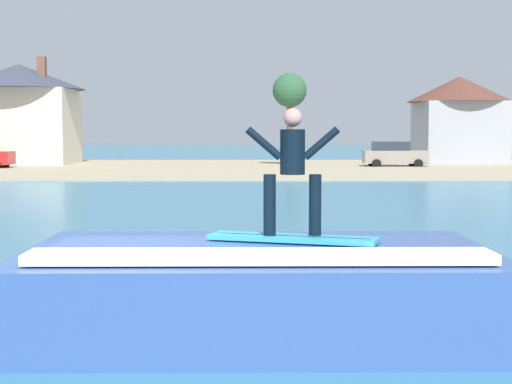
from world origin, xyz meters
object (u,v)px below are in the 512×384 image
Objects in this scene: house_with_chimney at (20,109)px; surfboard at (293,238)px; car_far_shore at (394,154)px; house_gabled_white at (459,116)px; wave_crest at (259,288)px; tree_tall_bare at (290,92)px; surfer at (293,165)px.

surfboard is at bearing -70.64° from house_with_chimney.
house_gabled_white reaches higher than car_far_shore.
house_gabled_white is at bearing 73.02° from surfboard.
house_with_chimney is (-17.38, 50.47, 3.70)m from wave_crest.
surfboard is 47.53m from tree_tall_bare.
house_gabled_white reaches higher than surfboard.
surfer is 0.36× the size of car_far_shore.
surfer is (-0.00, 0.05, 0.95)m from surfboard.
surfboard is at bearing -101.97° from car_far_shore.
house_with_chimney is at bearing -176.91° from house_gabled_white.
house_with_chimney is at bearing 109.36° from surfboard.
surfer is 54.89m from house_gabled_white.
house_with_chimney is at bearing 109.00° from wave_crest.
house_with_chimney reaches higher than surfboard.
surfer is 0.20× the size of house_gabled_white.
house_gabled_white reaches higher than tree_tall_bare.
house_gabled_white is (33.84, 1.82, -0.49)m from house_with_chimney.
wave_crest is 0.90× the size of tree_tall_bare.
surfer is 47.35m from car_far_shore.
surfer is 0.17× the size of house_with_chimney.
tree_tall_bare is at bearing 87.03° from surfer.
surfer reaches higher than car_far_shore.
wave_crest is 1.35× the size of car_far_shore.
car_far_shore is at bearing -135.20° from house_gabled_white.
wave_crest is 2.71× the size of surfboard.
house_gabled_white is (6.21, 6.17, 2.85)m from car_far_shore.
house_with_chimney is 1.47× the size of tree_tall_bare.
car_far_shore is 8.65m from tree_tall_bare.
house_with_chimney is at bearing 109.37° from surfer.
wave_crest is at bearing -107.48° from house_gabled_white.
house_gabled_white is at bearing 44.80° from car_far_shore.
tree_tall_bare is at bearing -158.96° from house_gabled_white.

